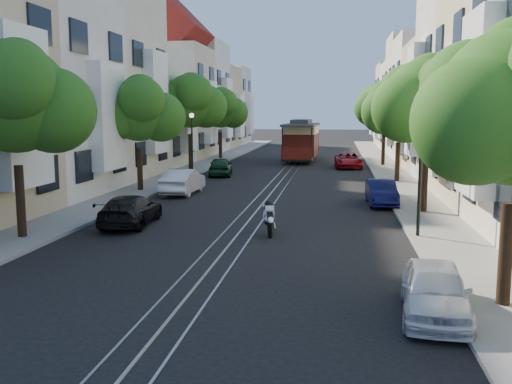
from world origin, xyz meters
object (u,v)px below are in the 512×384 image
at_px(sportbike_rider, 269,216).
at_px(parked_car_w_near, 130,210).
at_px(tree_w_b, 139,111).
at_px(lamp_east, 421,157).
at_px(tree_e_d, 385,105).
at_px(cable_car, 301,139).
at_px(tree_e_c, 400,108).
at_px(parked_car_e_near, 435,290).
at_px(tree_w_d, 221,109).
at_px(parked_car_e_mid, 381,193).
at_px(tree_w_a, 16,101).
at_px(lamp_west, 192,134).
at_px(parked_car_w_far, 221,166).
at_px(tree_w_c, 190,102).
at_px(tree_e_b, 429,103).
at_px(parked_car_w_mid, 183,181).
at_px(parked_car_e_far, 348,160).

bearing_deg(sportbike_rider, parked_car_w_near, 159.53).
xyz_separation_m(tree_w_b, lamp_east, (13.44, -9.98, -1.55)).
relative_size(tree_e_d, lamp_east, 1.65).
distance_m(tree_e_d, cable_car, 8.38).
bearing_deg(tree_e_c, sportbike_rider, -111.15).
bearing_deg(parked_car_e_near, lamp_east, 90.29).
height_order(tree_w_b, tree_w_d, tree_w_d).
bearing_deg(lamp_east, sportbike_rider, 179.42).
xyz_separation_m(tree_e_d, parked_car_e_mid, (-1.66, -19.74, -4.28)).
height_order(tree_e_c, lamp_east, tree_e_c).
relative_size(tree_w_a, parked_car_w_near, 1.63).
distance_m(tree_w_b, lamp_west, 8.22).
bearing_deg(lamp_east, tree_w_b, 143.42).
xyz_separation_m(tree_w_a, parked_car_w_far, (2.74, 20.39, -4.09)).
distance_m(tree_w_b, parked_car_e_mid, 13.58).
bearing_deg(tree_w_c, lamp_west, -74.25).
bearing_deg(tree_w_c, tree_w_b, -90.00).
xyz_separation_m(sportbike_rider, parked_car_w_far, (-5.50, 18.31, -0.04)).
relative_size(tree_e_b, sportbike_rider, 3.62).
distance_m(tree_w_a, parked_car_w_mid, 12.45).
relative_size(tree_w_c, cable_car, 0.80).
xyz_separation_m(tree_w_b, parked_car_w_mid, (2.50, -0.50, -3.72)).
distance_m(tree_e_c, parked_car_e_far, 10.28).
relative_size(tree_e_b, tree_w_a, 1.00).
height_order(tree_e_b, parked_car_e_far, tree_e_b).
relative_size(tree_w_c, tree_w_d, 1.09).
relative_size(lamp_west, parked_car_e_mid, 1.16).
height_order(tree_w_b, lamp_west, tree_w_b).
bearing_deg(tree_w_d, tree_e_c, -48.01).
bearing_deg(sportbike_rider, tree_e_c, 57.54).
height_order(tree_e_b, parked_car_w_mid, tree_e_b).
bearing_deg(parked_car_e_near, parked_car_w_far, 116.43).
height_order(sportbike_rider, parked_car_e_far, parked_car_e_far).
height_order(parked_car_e_far, parked_car_w_mid, parked_car_w_mid).
height_order(cable_car, parked_car_e_near, cable_car).
xyz_separation_m(tree_e_b, sportbike_rider, (-6.16, -4.92, -4.06)).
bearing_deg(parked_car_e_mid, parked_car_e_far, 91.62).
bearing_deg(parked_car_w_mid, tree_e_b, 160.33).
distance_m(parked_car_e_near, parked_car_e_far, 32.77).
bearing_deg(tree_w_a, tree_e_d, 63.59).
height_order(tree_w_a, parked_car_e_near, tree_w_a).
height_order(parked_car_w_near, parked_car_w_mid, parked_car_w_mid).
bearing_deg(cable_car, tree_w_a, -101.07).
distance_m(parked_car_e_mid, parked_car_w_near, 11.82).
xyz_separation_m(tree_e_b, lamp_east, (-0.96, -4.98, -1.89)).
distance_m(tree_w_c, parked_car_w_near, 20.71).
bearing_deg(parked_car_w_near, lamp_west, -86.19).
xyz_separation_m(lamp_east, parked_car_w_mid, (-10.94, 9.48, -2.17)).
xyz_separation_m(tree_e_b, tree_w_a, (-14.40, -7.00, 0.00)).
xyz_separation_m(tree_w_a, parked_car_e_mid, (12.74, 9.26, -4.14)).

